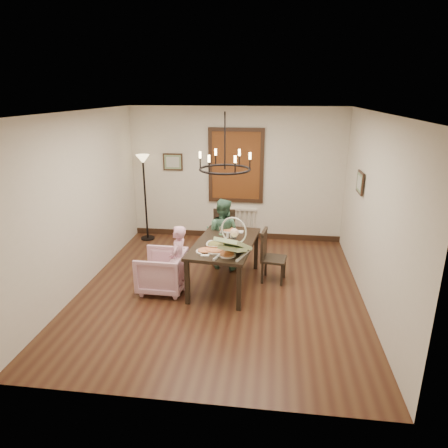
% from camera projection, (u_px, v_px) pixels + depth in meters
% --- Properties ---
extents(room_shell, '(4.51, 5.00, 2.81)m').
position_uv_depth(room_shell, '(223.00, 201.00, 6.41)').
color(room_shell, '#4A2D19').
rests_on(room_shell, ground).
extents(dining_table, '(1.09, 1.72, 0.76)m').
position_uv_depth(dining_table, '(225.00, 247.00, 6.49)').
color(dining_table, black).
rests_on(dining_table, room_shell).
extents(chair_far, '(0.44, 0.44, 0.95)m').
position_uv_depth(chair_far, '(222.00, 236.00, 7.56)').
color(chair_far, black).
rests_on(chair_far, room_shell).
extents(chair_right, '(0.45, 0.45, 0.90)m').
position_uv_depth(chair_right, '(274.00, 256.00, 6.69)').
color(chair_right, black).
rests_on(chair_right, room_shell).
extents(armchair, '(0.75, 0.73, 0.66)m').
position_uv_depth(armchair, '(162.00, 271.00, 6.41)').
color(armchair, '#EBB3CE').
rests_on(armchair, room_shell).
extents(elderly_woman, '(0.27, 0.37, 0.94)m').
position_uv_depth(elderly_woman, '(178.00, 266.00, 6.27)').
color(elderly_woman, '#E2A0BB').
rests_on(elderly_woman, room_shell).
extents(seated_man, '(0.60, 0.52, 1.07)m').
position_uv_depth(seated_man, '(222.00, 239.00, 7.20)').
color(seated_man, '#437057').
rests_on(seated_man, room_shell).
extents(baby_bouncer, '(0.61, 0.72, 0.40)m').
position_uv_depth(baby_bouncer, '(233.00, 242.00, 5.89)').
color(baby_bouncer, '#C6E9A1').
rests_on(baby_bouncer, dining_table).
extents(salad_bowl, '(0.32, 0.32, 0.08)m').
position_uv_depth(salad_bowl, '(215.00, 245.00, 6.23)').
color(salad_bowl, white).
rests_on(salad_bowl, dining_table).
extents(pizza_platter, '(0.34, 0.34, 0.04)m').
position_uv_depth(pizza_platter, '(215.00, 249.00, 6.10)').
color(pizza_platter, tan).
rests_on(pizza_platter, dining_table).
extents(drinking_glass, '(0.08, 0.08, 0.16)m').
position_uv_depth(drinking_glass, '(234.00, 234.00, 6.58)').
color(drinking_glass, silver).
rests_on(drinking_glass, dining_table).
extents(window_blinds, '(1.00, 0.03, 1.40)m').
position_uv_depth(window_blinds, '(236.00, 166.00, 8.32)').
color(window_blinds, brown).
rests_on(window_blinds, room_shell).
extents(radiator, '(0.92, 0.12, 0.62)m').
position_uv_depth(radiator, '(236.00, 222.00, 8.73)').
color(radiator, silver).
rests_on(radiator, room_shell).
extents(picture_back, '(0.42, 0.03, 0.36)m').
position_uv_depth(picture_back, '(173.00, 162.00, 8.47)').
color(picture_back, black).
rests_on(picture_back, room_shell).
extents(picture_right, '(0.03, 0.42, 0.36)m').
position_uv_depth(picture_right, '(360.00, 183.00, 6.57)').
color(picture_right, black).
rests_on(picture_right, room_shell).
extents(floor_lamp, '(0.30, 0.30, 1.80)m').
position_uv_depth(floor_lamp, '(145.00, 199.00, 8.48)').
color(floor_lamp, black).
rests_on(floor_lamp, room_shell).
extents(chandelier, '(0.80, 0.80, 0.04)m').
position_uv_depth(chandelier, '(225.00, 169.00, 6.08)').
color(chandelier, black).
rests_on(chandelier, room_shell).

